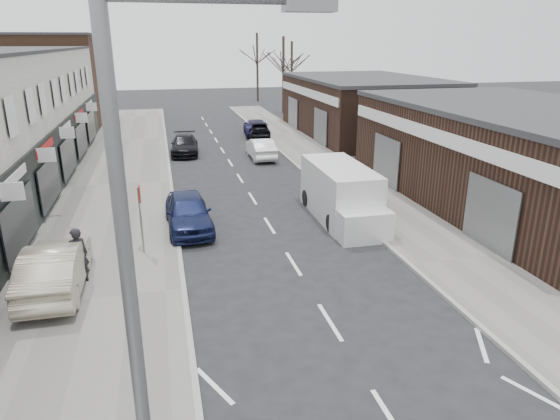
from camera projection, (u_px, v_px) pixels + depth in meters
pavement_left at (118, 185)px, 27.34m from camera, size 5.50×64.00×0.12m
pavement_right at (334, 172)px, 30.10m from camera, size 3.50×64.00×0.12m
brick_block_far at (54, 81)px, 45.75m from camera, size 8.00×10.00×8.00m
right_unit_near at (528, 159)px, 23.52m from camera, size 10.00×18.00×4.50m
right_unit_far at (363, 107)px, 41.94m from camera, size 10.00×16.00×4.50m
tree_far_a at (283, 113)px, 54.77m from camera, size 3.60×3.60×8.00m
tree_far_b at (291, 106)px, 60.85m from camera, size 3.60×3.60×7.50m
tree_far_c at (258, 101)px, 65.71m from camera, size 3.60×3.60×8.50m
street_lamp at (150, 328)px, 5.38m from camera, size 2.23×0.22×8.00m
warning_sign at (140, 199)px, 17.80m from camera, size 0.12×0.80×2.70m
white_van at (341, 194)px, 22.00m from camera, size 2.19×6.11×2.37m
sedan_on_pavement at (55, 267)px, 15.46m from camera, size 1.65×4.69×1.54m
pedestrian at (77, 255)px, 15.93m from camera, size 0.80×0.68×1.86m
parked_car_left_a at (188, 212)px, 20.82m from camera, size 1.95×4.53×1.52m
parked_car_left_b at (185, 145)px, 34.80m from camera, size 2.14×4.62×1.31m
parked_car_right_a at (261, 149)px, 33.49m from camera, size 1.46×4.12×1.36m
parked_car_right_b at (258, 129)px, 40.79m from camera, size 2.02×4.38×1.45m
parked_car_right_c at (256, 127)px, 41.63m from camera, size 2.40×4.90×1.37m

